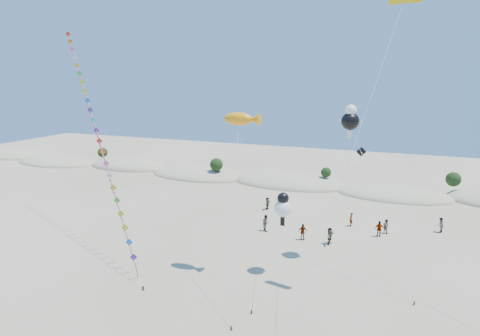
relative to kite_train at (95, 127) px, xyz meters
name	(u,v)px	position (x,y,z in m)	size (l,w,h in m)	color
dune_ridge	(294,183)	(14.25, 28.80, -11.63)	(145.30, 11.49, 5.57)	tan
kite_train	(95,127)	(0.00, 0.00, 0.00)	(20.90, 15.94, 22.59)	#3F2D1E
fish_kite	(242,119)	(16.97, -2.07, 1.61)	(4.19, 9.25, 13.93)	#3F2D1E
cartoon_kite_low	(283,206)	(20.40, -1.31, -5.72)	(1.49, 7.89, 7.24)	#3F2D1E
cartoon_kite_high	(350,119)	(25.02, 3.76, 1.36)	(7.19, 7.50, 14.41)	#3F2D1E
parafoil_kite	(403,5)	(28.59, -1.48, 9.84)	(6.37, 13.74, 22.50)	#3F2D1E
dark_kite	(391,194)	(28.88, 2.78, -4.83)	(10.38, 11.90, 10.32)	#3F2D1E
beachgoers	(349,225)	(24.84, 10.36, -10.89)	(27.07, 10.02, 1.85)	slate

